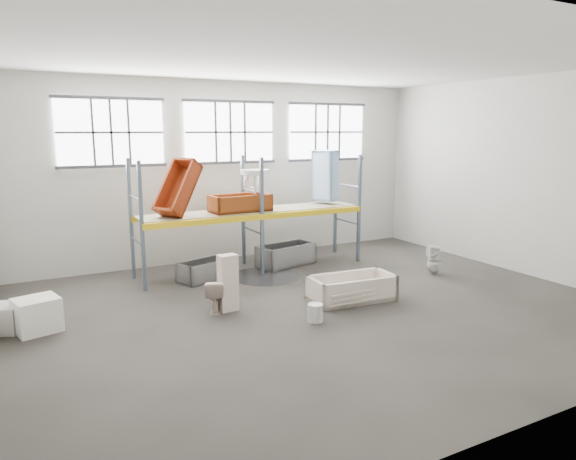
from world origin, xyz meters
TOP-DOWN VIEW (x-y plane):
  - floor at (0.00, 0.00)m, footprint 12.00×10.00m
  - ceiling at (0.00, 0.00)m, footprint 12.00×10.00m
  - wall_back at (0.00, 5.05)m, footprint 12.00×0.10m
  - wall_front at (0.00, -5.05)m, footprint 12.00×0.10m
  - wall_right at (6.05, 0.00)m, footprint 0.10×10.00m
  - window_left at (-3.20, 4.94)m, footprint 2.60×0.04m
  - window_mid at (0.00, 4.94)m, footprint 2.60×0.04m
  - window_right at (3.20, 4.94)m, footprint 2.60×0.04m
  - rack_upright_la at (-3.00, 2.90)m, footprint 0.08×0.08m
  - rack_upright_lb at (-3.00, 4.10)m, footprint 0.08×0.08m
  - rack_upright_ma at (0.00, 2.90)m, footprint 0.08×0.08m
  - rack_upright_mb at (0.00, 4.10)m, footprint 0.08×0.08m
  - rack_upright_ra at (3.00, 2.90)m, footprint 0.08×0.08m
  - rack_upright_rb at (3.00, 4.10)m, footprint 0.08×0.08m
  - rack_beam_front at (0.00, 2.90)m, footprint 6.00×0.10m
  - rack_beam_back at (0.00, 4.10)m, footprint 6.00×0.10m
  - shelf_deck at (0.00, 3.50)m, footprint 5.90×1.10m
  - wet_patch at (0.00, 2.70)m, footprint 1.80×1.80m
  - bathtub_beige at (0.84, 0.11)m, footprint 1.92×1.04m
  - cistern_spare at (1.33, 0.57)m, footprint 0.41×0.31m
  - sink_in_tub at (0.33, 0.73)m, footprint 0.55×0.55m
  - toilet_beige at (-2.03, 0.86)m, footprint 0.61×0.75m
  - cistern_tall at (-1.79, 0.75)m, footprint 0.39×0.27m
  - toilet_white at (3.92, 0.85)m, footprint 0.46×0.46m
  - steel_tub_left at (-1.45, 3.11)m, footprint 1.47×1.01m
  - steel_tub_right at (0.96, 3.42)m, footprint 1.72×1.07m
  - rust_tub_flat at (-0.38, 3.40)m, footprint 1.57×0.79m
  - rust_tub_tilted at (-1.98, 3.44)m, footprint 1.33×1.17m
  - sink_on_shelf at (-0.07, 3.17)m, footprint 0.76×0.61m
  - blue_tub_upright at (2.33, 3.63)m, footprint 0.66×0.78m
  - bucket at (-0.54, -0.63)m, footprint 0.32×0.32m
  - carton_near at (-5.31, 1.34)m, footprint 0.87×0.79m
  - carton_far at (-5.88, 1.65)m, footprint 0.78×0.78m

SIDE VIEW (x-z plane):
  - floor at x=0.00m, z-range -0.10..0.00m
  - wet_patch at x=0.00m, z-range 0.00..0.00m
  - sink_in_tub at x=0.33m, z-range 0.08..0.24m
  - bucket at x=-0.54m, z-range 0.00..0.35m
  - steel_tub_left at x=-1.45m, z-range 0.00..0.49m
  - carton_far at x=-5.88m, z-range 0.00..0.50m
  - bathtub_beige at x=0.84m, z-range 0.00..0.54m
  - cistern_spare at x=1.33m, z-range 0.10..0.46m
  - steel_tub_right at x=0.96m, z-range 0.00..0.59m
  - carton_near at x=-5.31m, z-range 0.00..0.63m
  - toilet_beige at x=-2.03m, z-range 0.00..0.67m
  - toilet_white at x=3.92m, z-range 0.00..0.76m
  - cistern_tall at x=-1.79m, z-range 0.00..1.18m
  - rack_upright_la at x=-3.00m, z-range 0.00..3.00m
  - rack_upright_lb at x=-3.00m, z-range 0.00..3.00m
  - rack_upright_ma at x=0.00m, z-range 0.00..3.00m
  - rack_upright_mb at x=0.00m, z-range 0.00..3.00m
  - rack_upright_ra at x=3.00m, z-range 0.00..3.00m
  - rack_upright_rb at x=3.00m, z-range 0.00..3.00m
  - rack_beam_front at x=0.00m, z-range 1.43..1.57m
  - rack_beam_back at x=0.00m, z-range 1.43..1.57m
  - shelf_deck at x=0.00m, z-range 1.57..1.59m
  - rust_tub_flat at x=-0.38m, z-range 1.60..2.04m
  - sink_on_shelf at x=-0.07m, z-range 1.78..2.41m
  - rust_tub_tilted at x=-1.98m, z-range 1.59..3.00m
  - blue_tub_upright at x=2.33m, z-range 1.68..3.11m
  - wall_back at x=0.00m, z-range 0.00..5.00m
  - wall_front at x=0.00m, z-range 0.00..5.00m
  - wall_right at x=6.05m, z-range 0.00..5.00m
  - window_left at x=-3.20m, z-range 2.80..4.40m
  - window_mid at x=0.00m, z-range 2.80..4.40m
  - window_right at x=3.20m, z-range 2.80..4.40m
  - ceiling at x=0.00m, z-range 5.00..5.10m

